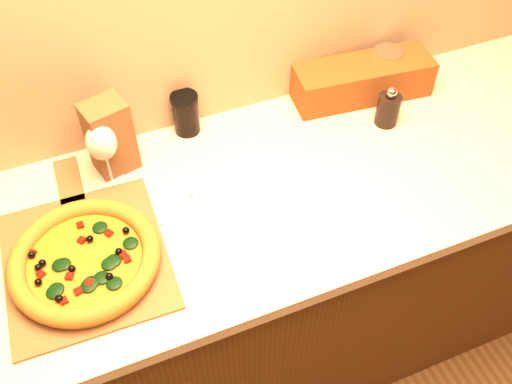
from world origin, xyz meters
The scene contains 12 objects.
cabinet centered at (0.00, 1.43, 0.43)m, with size 2.80×0.65×0.86m, color #4D2F10.
countertop centered at (0.00, 1.43, 0.88)m, with size 2.84×0.68×0.04m, color beige.
pizza_peel centered at (-0.39, 1.39, 0.90)m, with size 0.38×0.56×0.01m.
pizza centered at (-0.39, 1.36, 0.93)m, with size 0.35×0.35×0.05m.
bottle_cap centered at (-0.56, 1.25, 0.90)m, with size 0.03×0.03×0.01m, color black.
pepper_grinder centered at (0.52, 1.53, 0.95)m, with size 0.07×0.07×0.13m.
rolling_pin centered at (0.51, 1.69, 0.92)m, with size 0.33×0.13×0.05m.
coffee_canister centered at (0.60, 1.69, 0.96)m, with size 0.09×0.09×0.12m.
bread_bag centered at (0.51, 1.67, 0.96)m, with size 0.41×0.13×0.11m, color brown.
wine_glass centered at (-0.27, 1.61, 1.04)m, with size 0.08×0.08×0.19m.
paper_bag centered at (-0.25, 1.65, 1.01)m, with size 0.11×0.09×0.21m, color brown.
dark_jar centered at (-0.03, 1.72, 0.96)m, with size 0.08×0.08×0.12m.
Camera 1 is at (-0.30, 0.52, 2.03)m, focal length 40.00 mm.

